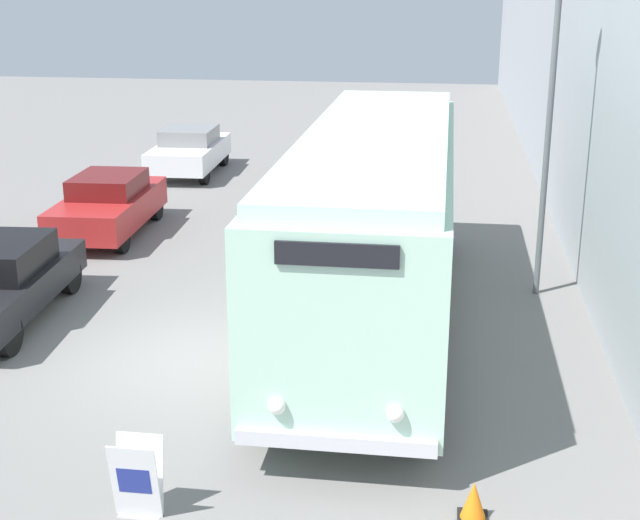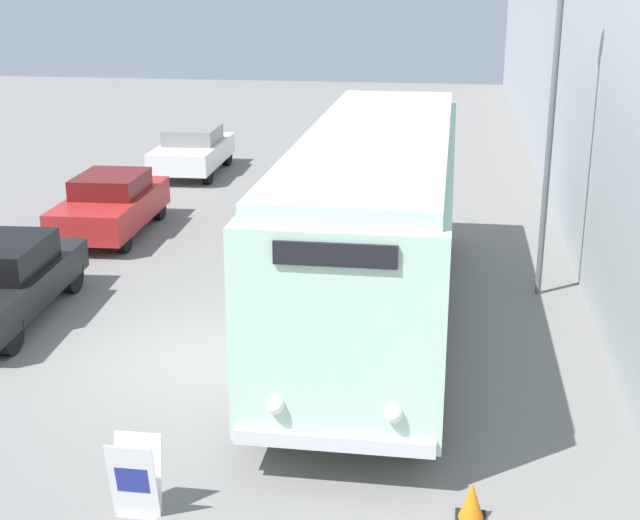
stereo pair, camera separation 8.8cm
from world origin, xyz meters
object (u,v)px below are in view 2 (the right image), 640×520
parked_car_near (1,280)px  parked_car_far (193,150)px  streetlamp (555,79)px  traffic_cone (472,502)px  parked_car_mid (111,204)px  sign_board (135,479)px  vintage_bus (377,217)px

parked_car_near → parked_car_far: size_ratio=1.07×
streetlamp → traffic_cone: bearing=-99.9°
streetlamp → parked_car_near: size_ratio=1.43×
parked_car_mid → sign_board: bearing=-70.2°
parked_car_far → parked_car_mid: bearing=-92.2°
sign_board → parked_car_far: size_ratio=0.23×
vintage_bus → sign_board: 7.11m
vintage_bus → parked_car_far: size_ratio=2.65×
streetlamp → parked_car_near: 10.93m
streetlamp → parked_car_near: (-9.94, -2.88, -3.50)m
vintage_bus → parked_car_far: (-6.94, 11.93, -1.25)m
parked_car_mid → parked_car_far: bearing=87.4°
parked_car_near → parked_car_far: bearing=86.3°
vintage_bus → sign_board: vintage_bus is taller
parked_car_near → parked_car_far: parked_car_near is taller
streetlamp → parked_car_far: (-10.05, 9.93, -3.50)m
parked_car_near → traffic_cone: (8.53, -5.22, -0.52)m
vintage_bus → sign_board: bearing=-108.7°
vintage_bus → parked_car_mid: 8.58m
traffic_cone → parked_car_far: bearing=115.6°
parked_car_far → traffic_cone: 20.00m
sign_board → parked_car_near: parked_car_near is taller
parked_car_near → traffic_cone: 10.01m
parked_car_near → parked_car_mid: (-0.11, 5.75, -0.01)m
traffic_cone → sign_board: bearing=-173.0°
streetlamp → sign_board: bearing=-121.9°
vintage_bus → streetlamp: bearing=32.8°
parked_car_far → parked_car_near: bearing=-91.7°
parked_car_mid → parked_car_near: bearing=-91.5°
parked_car_near → parked_car_far: (-0.10, 12.81, -0.00)m
parked_car_near → traffic_cone: parked_car_near is taller
vintage_bus → parked_car_near: 7.01m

